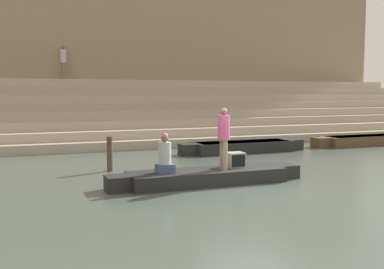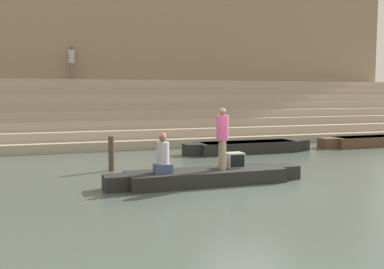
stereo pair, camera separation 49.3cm
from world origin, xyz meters
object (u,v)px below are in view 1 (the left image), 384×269
object	(u,v)px
person_rowing	(165,157)
person_on_steps	(63,59)
tv_set	(235,160)
person_standing	(224,134)
rowboat_main	(207,176)
moored_boat_shore	(243,147)
moored_boat_distant	(367,140)
mooring_post	(110,154)

from	to	relation	value
person_rowing	person_on_steps	world-z (taller)	person_on_steps
person_rowing	tv_set	distance (m)	2.25
person_standing	tv_set	distance (m)	0.98
rowboat_main	person_standing	xyz separation A→B (m)	(0.44, -0.14, 1.20)
person_rowing	person_on_steps	xyz separation A→B (m)	(-1.28, 13.47, 3.49)
person_standing	person_on_steps	world-z (taller)	person_on_steps
person_standing	person_on_steps	distance (m)	14.17
person_rowing	person_standing	bearing A→B (deg)	11.52
moored_boat_shore	moored_boat_distant	world-z (taller)	same
person_standing	moored_boat_shore	xyz separation A→B (m)	(3.68, 5.78, -1.16)
moored_boat_distant	person_on_steps	size ratio (longest dim) A/B	3.49
person_rowing	tv_set	xyz separation A→B (m)	(2.23, 0.21, -0.23)
tv_set	mooring_post	world-z (taller)	mooring_post
tv_set	person_on_steps	bearing A→B (deg)	101.70
person_rowing	mooring_post	bearing A→B (deg)	119.48
rowboat_main	person_rowing	distance (m)	1.44
rowboat_main	person_on_steps	distance (m)	14.25
mooring_post	moored_boat_shore	bearing A→B (deg)	22.41
person_standing	tv_set	size ratio (longest dim) A/B	3.41
moored_boat_shore	person_on_steps	distance (m)	11.03
person_standing	tv_set	world-z (taller)	person_standing
tv_set	mooring_post	bearing A→B (deg)	133.95
moored_boat_shore	mooring_post	distance (m)	6.83
moored_boat_shore	moored_boat_distant	bearing A→B (deg)	-3.28
rowboat_main	moored_boat_shore	bearing A→B (deg)	50.66
rowboat_main	moored_boat_distant	size ratio (longest dim) A/B	0.93
person_standing	moored_boat_shore	size ratio (longest dim) A/B	0.30
person_rowing	tv_set	bearing A→B (deg)	18.95
mooring_post	tv_set	bearing A→B (deg)	-42.93
rowboat_main	person_on_steps	bearing A→B (deg)	97.68
person_rowing	moored_boat_shore	world-z (taller)	person_rowing
person_rowing	mooring_post	distance (m)	3.26
moored_boat_shore	person_on_steps	world-z (taller)	person_on_steps
rowboat_main	person_rowing	bearing A→B (deg)	-179.64
person_rowing	rowboat_main	bearing A→B (deg)	17.00
rowboat_main	tv_set	bearing A→B (deg)	4.95
tv_set	moored_boat_shore	xyz separation A→B (m)	(3.18, 5.51, -0.37)
moored_boat_distant	person_on_steps	xyz separation A→B (m)	(-13.66, 7.57, 4.09)
person_on_steps	person_standing	bearing A→B (deg)	-7.25
moored_boat_distant	moored_boat_shore	bearing A→B (deg)	-172.77
rowboat_main	person_on_steps	xyz separation A→B (m)	(-2.57, 13.39, 4.12)
person_on_steps	mooring_post	bearing A→B (deg)	-17.66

